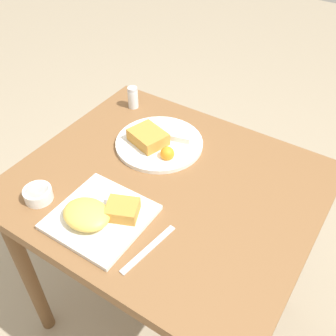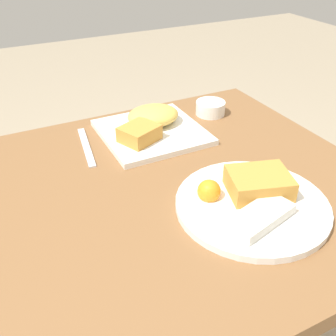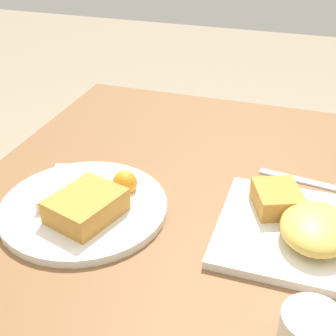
% 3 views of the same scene
% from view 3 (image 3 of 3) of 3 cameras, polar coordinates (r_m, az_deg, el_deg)
% --- Properties ---
extents(dining_table, '(0.87, 0.75, 0.75)m').
position_cam_3_polar(dining_table, '(0.92, 1.25, -8.13)').
color(dining_table, brown).
rests_on(dining_table, ground_plane).
extents(plate_square_near, '(0.24, 0.24, 0.06)m').
position_cam_3_polar(plate_square_near, '(0.76, 15.78, -6.78)').
color(plate_square_near, white).
rests_on(plate_square_near, dining_table).
extents(plate_oval_far, '(0.28, 0.28, 0.05)m').
position_cam_3_polar(plate_oval_far, '(0.80, -10.13, -4.35)').
color(plate_oval_far, white).
rests_on(plate_oval_far, dining_table).
extents(sauce_ramekin, '(0.08, 0.08, 0.04)m').
position_cam_3_polar(sauce_ramekin, '(0.62, 17.21, -17.97)').
color(sauce_ramekin, white).
rests_on(sauce_ramekin, dining_table).
extents(butter_knife, '(0.04, 0.19, 0.00)m').
position_cam_3_polar(butter_knife, '(0.91, 16.77, -1.67)').
color(butter_knife, silver).
rests_on(butter_knife, dining_table).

